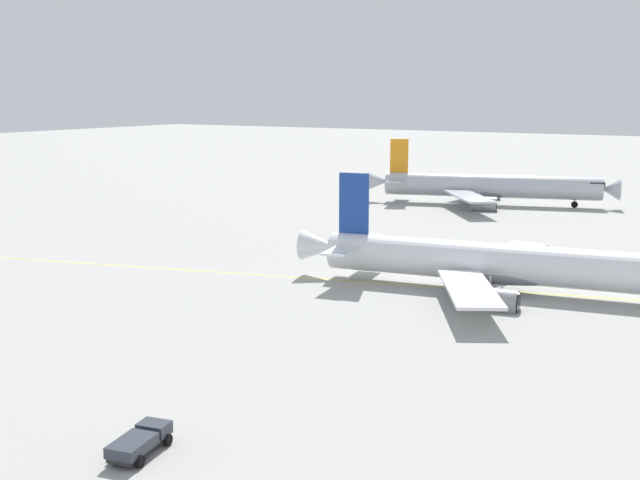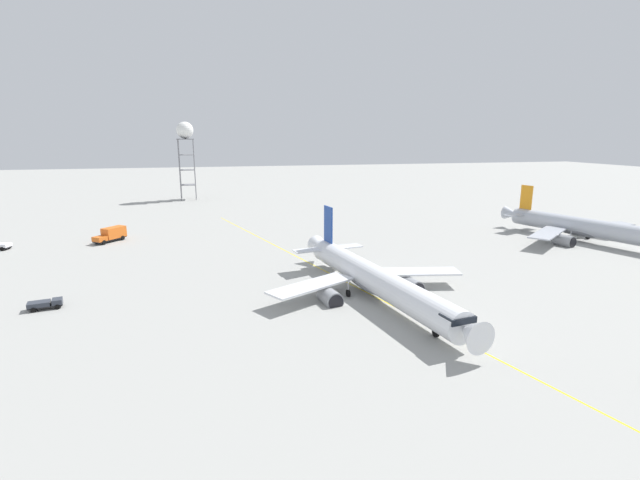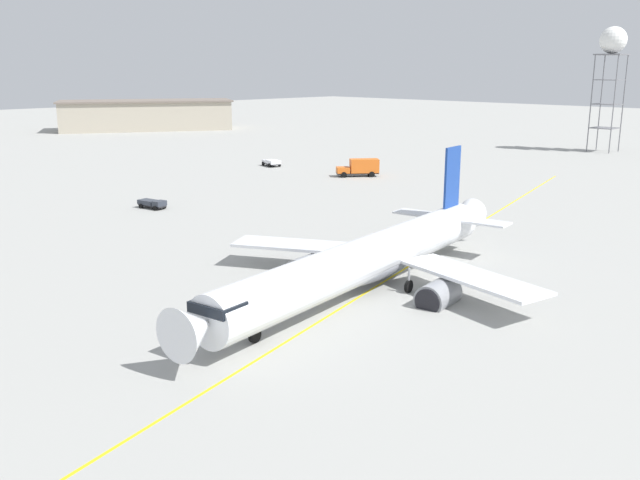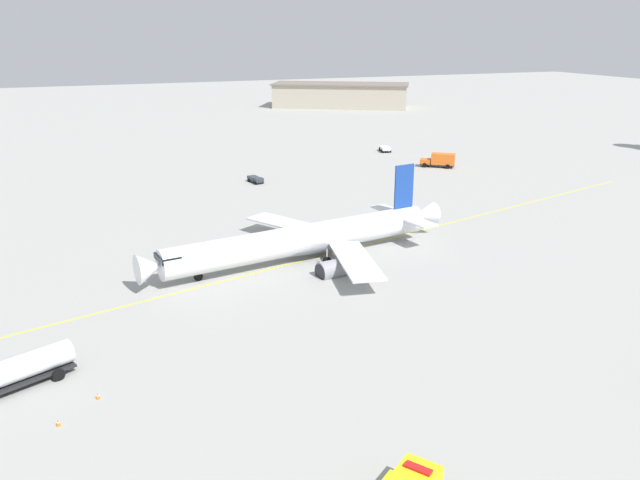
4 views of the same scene
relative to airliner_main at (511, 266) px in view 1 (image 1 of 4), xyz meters
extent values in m
plane|color=#9E9E99|center=(4.39, -2.36, -2.63)|extent=(600.00, 600.00, 0.00)
cylinder|color=white|center=(-0.53, -0.08, 0.23)|extent=(38.15, 9.68, 3.84)
cone|color=white|center=(19.73, 3.09, 0.53)|extent=(4.46, 3.84, 3.26)
ellipsoid|color=slate|center=(1.35, 0.21, -0.82)|extent=(14.05, 5.53, 2.11)
cube|color=#193D93|center=(15.99, 2.51, 5.30)|extent=(3.20, 0.73, 6.29)
cube|color=white|center=(16.54, -0.98, 1.00)|extent=(3.42, 5.86, 0.20)
cube|color=white|center=(15.44, 6.00, 1.00)|extent=(3.42, 5.86, 0.20)
cube|color=white|center=(3.55, -8.31, -0.44)|extent=(6.62, 14.20, 0.28)
cube|color=white|center=(0.84, 9.00, -0.44)|extent=(10.17, 13.93, 0.28)
cylinder|color=gray|center=(1.26, -6.59, -1.97)|extent=(4.21, 3.13, 2.57)
cylinder|color=black|center=(-0.70, -6.90, -1.97)|extent=(0.49, 2.18, 2.18)
cylinder|color=gray|center=(-0.82, 6.66, -1.97)|extent=(4.21, 3.13, 2.57)
cylinder|color=black|center=(-2.78, 6.35, -1.97)|extent=(0.49, 2.18, 2.18)
cylinder|color=#9EA0A5|center=(1.86, -3.07, -1.26)|extent=(0.20, 0.20, 1.64)
cylinder|color=black|center=(1.86, -3.07, -2.08)|extent=(1.13, 0.47, 1.10)
cylinder|color=#9EA0A5|center=(0.83, 3.49, -1.26)|extent=(0.20, 0.20, 1.64)
cylinder|color=black|center=(0.83, 3.49, -2.08)|extent=(1.13, 0.47, 1.10)
cylinder|color=#B2B7C1|center=(21.98, -58.27, 0.67)|extent=(36.20, 14.09, 3.95)
cone|color=#B2B7C1|center=(3.28, -63.76, 0.67)|extent=(3.94, 4.45, 3.76)
cone|color=#B2B7C1|center=(40.96, -52.70, 0.97)|extent=(4.78, 4.35, 3.36)
cube|color=black|center=(5.39, -63.14, 1.56)|extent=(3.25, 3.90, 0.70)
ellipsoid|color=slate|center=(23.73, -57.76, -0.42)|extent=(13.63, 7.12, 2.17)
cube|color=orange|center=(37.42, -53.74, 5.58)|extent=(3.14, 1.13, 5.86)
cube|color=#B2B7C1|center=(38.41, -57.13, 1.46)|extent=(4.04, 5.98, 0.20)
cube|color=#B2B7C1|center=(36.43, -50.36, 1.46)|extent=(4.04, 5.98, 0.20)
cube|color=#B2B7C1|center=(27.66, -66.76, -0.02)|extent=(5.43, 15.81, 0.28)
cube|color=#B2B7C1|center=(22.17, -48.06, -0.02)|extent=(12.77, 15.02, 0.28)
cylinder|color=gray|center=(24.77, -65.18, -1.56)|extent=(4.48, 3.58, 2.58)
cylinder|color=black|center=(22.85, -65.75, -1.56)|extent=(0.76, 2.15, 2.20)
cylinder|color=gray|center=(20.59, -50.95, -1.56)|extent=(4.48, 3.58, 2.58)
cylinder|color=black|center=(18.67, -51.52, -1.56)|extent=(0.76, 2.15, 2.20)
cylinder|color=#9EA0A5|center=(8.65, -62.19, -1.05)|extent=(0.20, 0.20, 2.05)
cylinder|color=black|center=(8.65, -62.19, -2.08)|extent=(1.14, 0.60, 1.10)
cylinder|color=#9EA0A5|center=(24.69, -61.00, -1.05)|extent=(0.20, 0.20, 2.05)
cylinder|color=black|center=(24.69, -61.00, -2.08)|extent=(1.14, 0.60, 1.10)
cylinder|color=#9EA0A5|center=(22.78, -54.52, -1.05)|extent=(0.20, 0.20, 2.05)
cylinder|color=black|center=(22.78, -54.52, -2.08)|extent=(1.14, 0.60, 1.10)
cube|color=#232326|center=(6.09, 44.84, -2.21)|extent=(2.19, 4.36, 0.20)
cube|color=#2D333D|center=(6.37, 43.40, -1.76)|extent=(1.89, 1.55, 0.70)
cube|color=black|center=(6.47, 42.89, -1.65)|extent=(1.40, 0.34, 0.39)
cube|color=#2D333D|center=(5.96, 45.55, -1.81)|extent=(2.16, 2.99, 0.60)
cylinder|color=black|center=(7.20, 43.56, -2.31)|extent=(0.40, 0.68, 0.64)
cylinder|color=black|center=(5.54, 43.24, -2.31)|extent=(0.40, 0.68, 0.64)
cylinder|color=black|center=(6.67, 46.31, -2.31)|extent=(0.40, 0.68, 0.64)
cylinder|color=black|center=(5.02, 45.99, -2.31)|extent=(0.40, 0.68, 0.64)
cube|color=yellow|center=(-2.60, -1.00, -2.62)|extent=(152.02, 40.47, 0.01)
camera|label=1|loc=(-22.85, 74.32, 16.61)|focal=44.75mm
camera|label=2|loc=(-60.11, 22.79, 20.28)|focal=25.89mm
camera|label=3|loc=(-43.84, -37.79, 16.27)|focal=38.71mm
camera|label=4|loc=(-27.25, -73.56, 26.55)|focal=35.14mm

